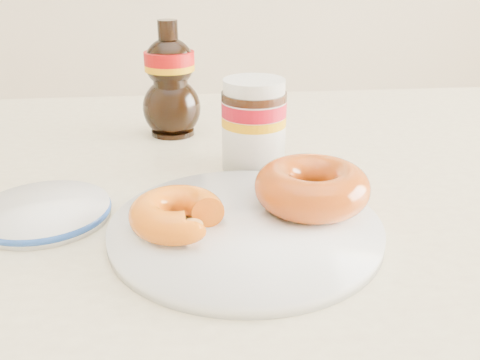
{
  "coord_description": "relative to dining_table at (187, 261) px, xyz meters",
  "views": [
    {
      "loc": [
        0.01,
        -0.44,
        1.0
      ],
      "look_at": [
        0.06,
        0.06,
        0.79
      ],
      "focal_mm": 40.0,
      "sensor_mm": 36.0,
      "label": 1
    }
  ],
  "objects": [
    {
      "name": "donut_whole",
      "position": [
        0.13,
        -0.06,
        0.12
      ],
      "size": [
        0.12,
        0.12,
        0.04
      ],
      "primitive_type": "torus",
      "rotation": [
        0.0,
        0.0,
        -0.04
      ],
      "color": "#9C330A",
      "rests_on": "plate"
    },
    {
      "name": "dining_table",
      "position": [
        0.0,
        0.0,
        0.0
      ],
      "size": [
        1.4,
        0.9,
        0.75
      ],
      "color": "beige",
      "rests_on": "ground"
    },
    {
      "name": "blue_rim_saucer",
      "position": [
        -0.14,
        -0.04,
        0.09
      ],
      "size": [
        0.13,
        0.13,
        0.01
      ],
      "color": "white",
      "rests_on": "dining_table"
    },
    {
      "name": "plate",
      "position": [
        0.06,
        -0.09,
        0.09
      ],
      "size": [
        0.26,
        0.26,
        0.01
      ],
      "color": "white",
      "rests_on": "dining_table"
    },
    {
      "name": "donut_bitten",
      "position": [
        -0.01,
        -0.1,
        0.11
      ],
      "size": [
        0.09,
        0.09,
        0.03
      ],
      "primitive_type": "torus",
      "rotation": [
        0.0,
        0.0,
        0.07
      ],
      "color": "orange",
      "rests_on": "plate"
    },
    {
      "name": "syrup_bottle",
      "position": [
        -0.02,
        0.22,
        0.16
      ],
      "size": [
        0.1,
        0.09,
        0.16
      ],
      "primitive_type": null,
      "rotation": [
        0.0,
        0.0,
        -0.28
      ],
      "color": "black",
      "rests_on": "dining_table"
    },
    {
      "name": "nutella_jar",
      "position": [
        0.09,
        0.08,
        0.14
      ],
      "size": [
        0.08,
        0.08,
        0.11
      ],
      "rotation": [
        0.0,
        0.0,
        0.09
      ],
      "color": "white",
      "rests_on": "dining_table"
    }
  ]
}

